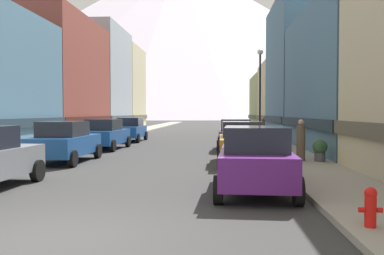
{
  "coord_description": "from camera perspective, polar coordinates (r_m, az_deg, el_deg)",
  "views": [
    {
      "loc": [
        2.78,
        -6.79,
        2.15
      ],
      "look_at": [
        0.82,
        25.14,
        1.01
      ],
      "focal_mm": 38.95,
      "sensor_mm": 36.0,
      "label": 1
    }
  ],
  "objects": [
    {
      "name": "storefront_right_2",
      "position": [
        36.9,
        16.41,
        7.23
      ],
      "size": [
        7.18,
        11.27,
        11.45
      ],
      "color": "slate",
      "rests_on": "ground"
    },
    {
      "name": "car_right_1",
      "position": [
        17.57,
        6.83,
        -2.06
      ],
      "size": [
        2.07,
        4.4,
        1.78
      ],
      "color": "#B28419",
      "rests_on": "ground"
    },
    {
      "name": "storefront_right_3",
      "position": [
        46.45,
        13.95,
        3.74
      ],
      "size": [
        7.64,
        8.21,
        7.44
      ],
      "color": "beige",
      "rests_on": "ground"
    },
    {
      "name": "storefront_right_4",
      "position": [
        56.91,
        12.14,
        3.25
      ],
      "size": [
        7.89,
        12.23,
        7.07
      ],
      "color": "#8C9966",
      "rests_on": "ground"
    },
    {
      "name": "car_right_2",
      "position": [
        23.98,
        5.94,
        -0.96
      ],
      "size": [
        2.12,
        4.43,
        1.78
      ],
      "color": "#591E72",
      "rests_on": "ground"
    },
    {
      "name": "pedestrian_0",
      "position": [
        17.91,
        14.68,
        -1.88
      ],
      "size": [
        0.36,
        0.36,
        1.72
      ],
      "color": "brown",
      "rests_on": "sidewalk_right"
    },
    {
      "name": "mountain_backdrop",
      "position": [
        272.31,
        -1.93,
        12.24
      ],
      "size": [
        304.65,
        304.65,
        100.85
      ],
      "primitive_type": "cone",
      "color": "silver",
      "rests_on": "ground"
    },
    {
      "name": "storefront_left_3",
      "position": [
        47.19,
        -15.06,
        6.04
      ],
      "size": [
        9.66,
        10.14,
        11.36
      ],
      "color": "#99A5B2",
      "rests_on": "ground"
    },
    {
      "name": "fire_hydrant_near",
      "position": [
        8.0,
        23.25,
        -9.83
      ],
      "size": [
        0.4,
        0.22,
        0.7
      ],
      "color": "red",
      "rests_on": "sidewalk_right"
    },
    {
      "name": "potted_plant_0",
      "position": [
        17.94,
        17.12,
        -2.86
      ],
      "size": [
        0.6,
        0.6,
        0.89
      ],
      "color": "#4C4C51",
      "rests_on": "sidewalk_right"
    },
    {
      "name": "storefront_right_1",
      "position": [
        24.7,
        22.57,
        5.73
      ],
      "size": [
        6.9,
        12.85,
        7.91
      ],
      "color": "slate",
      "rests_on": "ground"
    },
    {
      "name": "sidewalk_left",
      "position": [
        42.8,
        -8.67,
        -0.77
      ],
      "size": [
        2.5,
        100.0,
        0.15
      ],
      "primitive_type": "cube",
      "color": "gray",
      "rests_on": "ground"
    },
    {
      "name": "storefront_left_4",
      "position": [
        56.5,
        -10.77,
        5.12
      ],
      "size": [
        7.53,
        9.5,
        10.79
      ],
      "color": "beige",
      "rests_on": "ground"
    },
    {
      "name": "car_left_2",
      "position": [
        24.94,
        -11.8,
        -0.88
      ],
      "size": [
        2.21,
        4.47,
        1.78
      ],
      "color": "#19478C",
      "rests_on": "ground"
    },
    {
      "name": "car_right_0",
      "position": [
        11.38,
        8.63,
        -4.29
      ],
      "size": [
        2.24,
        4.48,
        1.78
      ],
      "color": "#591E72",
      "rests_on": "ground"
    },
    {
      "name": "car_left_1",
      "position": [
        18.81,
        -16.99,
        -1.86
      ],
      "size": [
        2.1,
        4.42,
        1.78
      ],
      "color": "#19478C",
      "rests_on": "ground"
    },
    {
      "name": "streetlamp_right",
      "position": [
        25.68,
        9.3,
        6.11
      ],
      "size": [
        0.36,
        0.36,
        5.86
      ],
      "color": "black",
      "rests_on": "sidewalk_right"
    },
    {
      "name": "ground_plane",
      "position": [
        7.64,
        -18.61,
        -14.39
      ],
      "size": [
        400.0,
        400.0,
        0.0
      ],
      "primitive_type": "plane",
      "color": "#333333"
    },
    {
      "name": "pedestrian_1",
      "position": [
        32.46,
        9.65,
        -0.16
      ],
      "size": [
        0.36,
        0.36,
        1.67
      ],
      "color": "brown",
      "rests_on": "sidewalk_right"
    },
    {
      "name": "sidewalk_right",
      "position": [
        41.98,
        8.25,
        -0.82
      ],
      "size": [
        2.5,
        100.0,
        0.15
      ],
      "primitive_type": "cube",
      "color": "gray",
      "rests_on": "ground"
    },
    {
      "name": "car_left_3",
      "position": [
        31.66,
        -8.49,
        -0.25
      ],
      "size": [
        2.07,
        4.4,
        1.78
      ],
      "color": "#19478C",
      "rests_on": "ground"
    },
    {
      "name": "storefront_left_2",
      "position": [
        36.31,
        -19.93,
        6.0
      ],
      "size": [
        8.48,
        12.05,
        9.8
      ],
      "color": "brown",
      "rests_on": "ground"
    }
  ]
}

